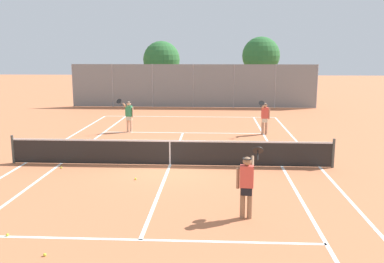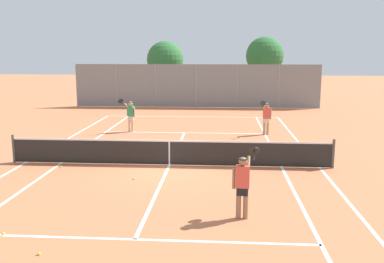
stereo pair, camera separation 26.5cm
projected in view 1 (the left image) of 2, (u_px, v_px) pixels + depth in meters
ground_plane at (170, 165)px, 15.88m from camera, size 120.00×120.00×0.00m
court_line_markings at (170, 165)px, 15.88m from camera, size 11.10×23.90×0.01m
tennis_net at (170, 152)px, 15.79m from camera, size 12.00×0.10×1.07m
player_near_side at (247, 183)px, 10.71m from camera, size 0.71×0.72×1.77m
player_far_left at (129, 114)px, 22.24m from camera, size 0.83×0.69×1.77m
player_far_right at (265, 116)px, 21.59m from camera, size 0.64×0.75×1.77m
loose_tennis_ball_0 at (200, 158)px, 16.88m from camera, size 0.07×0.07×0.07m
loose_tennis_ball_1 at (135, 179)px, 14.08m from camera, size 0.07×0.07×0.07m
loose_tennis_ball_3 at (61, 167)px, 15.44m from camera, size 0.07×0.07×0.07m
loose_tennis_ball_4 at (45, 255)px, 8.83m from camera, size 0.07×0.07×0.07m
loose_tennis_ball_5 at (7, 235)px, 9.79m from camera, size 0.07×0.07×0.07m
back_fence at (193, 86)px, 31.85m from camera, size 18.32×0.08×3.23m
tree_behind_left at (161, 61)px, 35.10m from camera, size 3.01×3.01×4.98m
tree_behind_right at (262, 57)px, 35.02m from camera, size 3.08×3.08×5.34m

